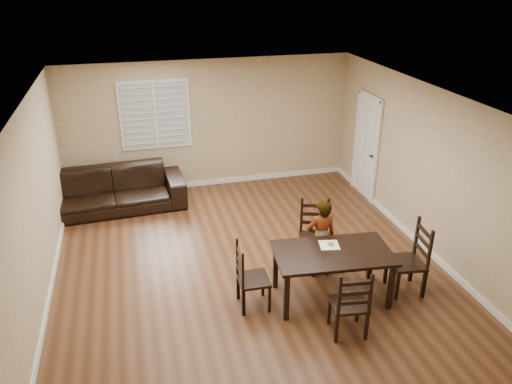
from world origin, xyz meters
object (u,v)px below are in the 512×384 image
dining_table (333,257)px  donut (331,244)px  chair_far (352,309)px  child (321,239)px  chair_left (245,279)px  sofa (113,190)px  chair_near (314,233)px  chair_right (415,260)px

dining_table → donut: (0.04, 0.18, 0.11)m
chair_far → child: bearing=-87.9°
child → donut: bearing=87.8°
dining_table → donut: bearing=83.7°
chair_left → sofa: (-1.77, 3.65, -0.05)m
chair_left → child: 1.39m
chair_near → donut: 0.91m
chair_left → chair_right: size_ratio=0.91×
chair_near → chair_far: size_ratio=1.06×
dining_table → chair_right: (1.25, -0.12, -0.18)m
dining_table → sofa: bearing=134.0°
sofa → chair_left: bearing=-67.2°
chair_far → chair_right: bearing=-143.3°
chair_right → sofa: 5.76m
child → chair_near: bearing=-98.3°
chair_left → donut: chair_left is taller
dining_table → chair_left: bearing=-179.6°
chair_far → donut: chair_far is taller
chair_far → sofa: bearing=-50.0°
dining_table → sofa: 4.82m
dining_table → child: bearing=90.0°
dining_table → chair_right: size_ratio=1.56×
chair_far → donut: (0.12, 1.04, 0.33)m
dining_table → chair_far: bearing=-90.3°
chair_right → chair_left: bearing=-88.7°
chair_near → dining_table: bearing=-79.9°
donut → sofa: donut is taller
chair_right → donut: (-1.21, 0.30, 0.29)m
chair_near → sofa: chair_near is taller
chair_near → donut: (-0.09, -0.86, 0.31)m
sofa → child: bearing=-49.1°
dining_table → donut: size_ratio=17.37×
donut → chair_right: bearing=-13.9°
chair_near → chair_right: size_ratio=0.97×
dining_table → chair_far: (-0.09, -0.86, -0.22)m
child → donut: child is taller
chair_left → donut: bearing=-85.0°
sofa → chair_right: bearing=-45.4°
chair_left → sofa: chair_left is taller
chair_near → child: child is taller
chair_near → chair_right: chair_right is taller
chair_far → chair_left: size_ratio=1.00×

